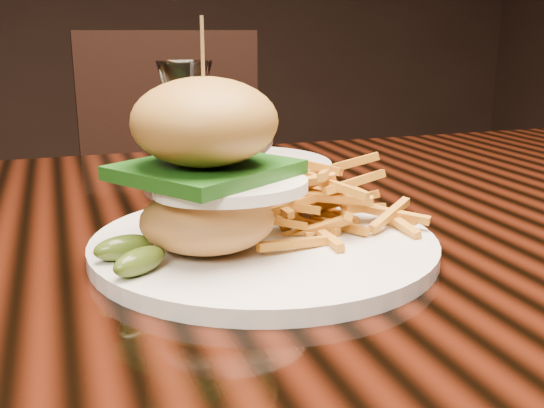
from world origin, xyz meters
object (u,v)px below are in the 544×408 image
object	(u,v)px
dining_table	(276,284)
burger_plate	(255,197)
wine_glass	(186,103)
chair_far	(182,201)
far_dish	(238,163)

from	to	relation	value
dining_table	burger_plate	distance (m)	0.17
wine_glass	chair_far	size ratio (longest dim) A/B	0.18
dining_table	far_dish	world-z (taller)	far_dish
chair_far	far_dish	bearing A→B (deg)	-93.26
wine_glass	far_dish	size ratio (longest dim) A/B	0.62
burger_plate	far_dish	xyz separation A→B (m)	(0.08, 0.33, -0.04)
burger_plate	chair_far	xyz separation A→B (m)	(0.12, 0.99, -0.27)
burger_plate	far_dish	world-z (taller)	burger_plate
far_dish	burger_plate	bearing A→B (deg)	-103.08
wine_glass	chair_far	distance (m)	0.90
dining_table	far_dish	size ratio (longest dim) A/B	5.94
burger_plate	far_dish	distance (m)	0.34
far_dish	chair_far	size ratio (longest dim) A/B	0.28
dining_table	burger_plate	xyz separation A→B (m)	(-0.05, -0.10, 0.13)
wine_glass	chair_far	world-z (taller)	chair_far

